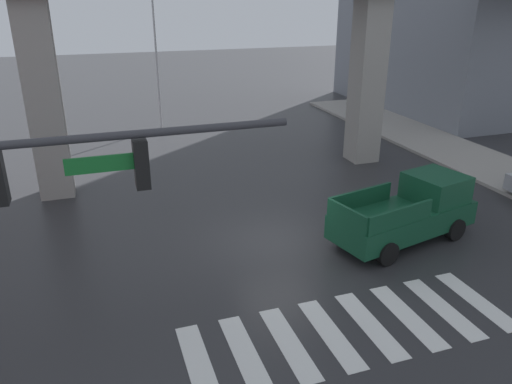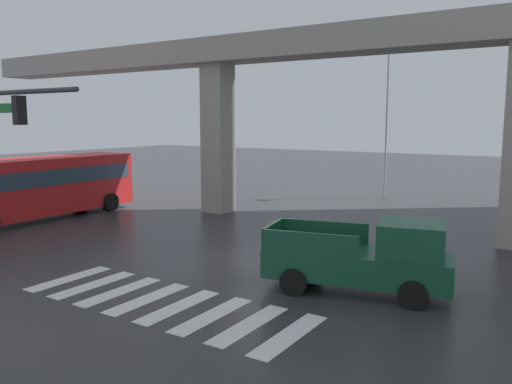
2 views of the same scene
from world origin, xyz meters
The scene contains 6 objects.
ground_plane centered at (0.00, 0.00, 0.00)m, with size 120.00×120.00×0.00m, color #2D2D30.
crosswalk_stripes centered at (0.00, -4.86, 0.01)m, with size 8.25×2.80×0.01m.
elevated_overpass centered at (0.00, 6.99, 7.48)m, with size 48.94×2.10×8.84m.
pickup_truck centered at (4.23, -1.10, 0.99)m, with size 5.39×2.99×2.08m.
city_bus centered at (-13.19, 0.18, 1.72)m, with size 2.95×10.85×2.99m.
flagpole centered at (-1.30, 16.47, 5.65)m, with size 1.16×0.12×9.72m.
Camera 2 is at (9.23, -14.54, 4.80)m, focal length 36.29 mm.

